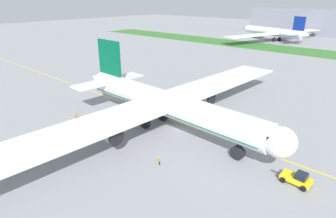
% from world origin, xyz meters
% --- Properties ---
extents(ground_plane, '(600.00, 600.00, 0.00)m').
position_xyz_m(ground_plane, '(0.00, 0.00, 0.00)').
color(ground_plane, gray).
rests_on(ground_plane, ground).
extents(apron_taxi_line, '(280.00, 0.36, 0.01)m').
position_xyz_m(apron_taxi_line, '(0.00, 3.24, 0.00)').
color(apron_taxi_line, yellow).
rests_on(apron_taxi_line, ground).
extents(grass_median_strip, '(320.00, 24.00, 0.10)m').
position_xyz_m(grass_median_strip, '(0.00, 114.81, 0.05)').
color(grass_median_strip, '#38722D').
rests_on(grass_median_strip, ground).
extents(airliner_foreground, '(55.29, 88.49, 16.93)m').
position_xyz_m(airliner_foreground, '(-3.27, -1.17, 5.75)').
color(airliner_foreground, white).
rests_on(airliner_foreground, ground).
extents(pushback_tug, '(6.19, 2.74, 2.10)m').
position_xyz_m(pushback_tug, '(25.37, -2.29, 0.97)').
color(pushback_tug, yellow).
rests_on(pushback_tug, ground).
extents(ground_crew_wingwalker_port, '(0.53, 0.34, 1.57)m').
position_xyz_m(ground_crew_wingwalker_port, '(6.21, -12.44, 0.95)').
color(ground_crew_wingwalker_port, black).
rests_on(ground_crew_wingwalker_port, ground).
extents(ground_crew_marshaller_front, '(0.46, 0.48, 1.64)m').
position_xyz_m(ground_crew_marshaller_front, '(-21.41, -11.40, 1.00)').
color(ground_crew_marshaller_front, black).
rests_on(ground_crew_marshaller_front, ground).
extents(parked_airliner_far_left, '(48.64, 78.91, 15.84)m').
position_xyz_m(parked_airliner_far_left, '(-38.39, 141.33, 5.38)').
color(parked_airliner_far_left, white).
rests_on(parked_airliner_far_left, ground).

